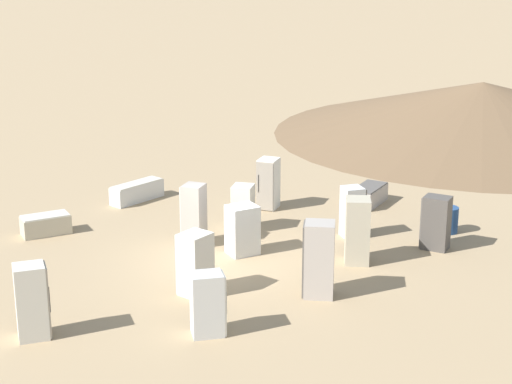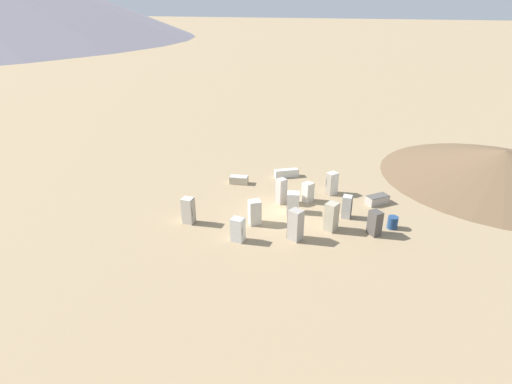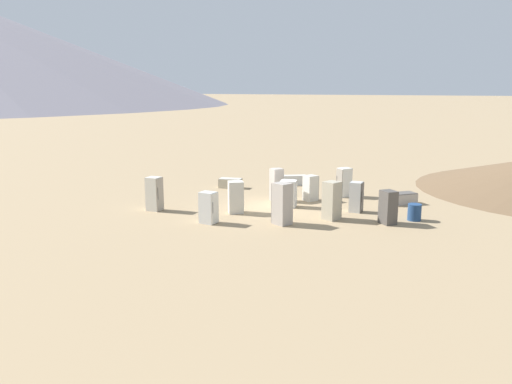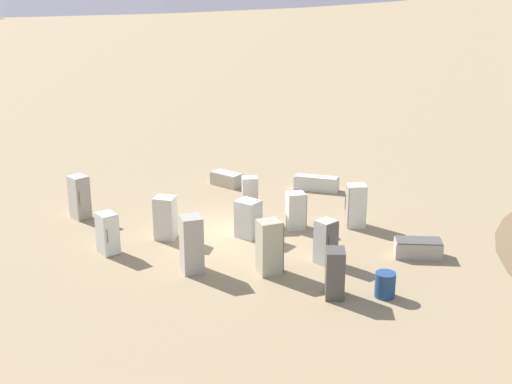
{
  "view_description": "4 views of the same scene",
  "coord_description": "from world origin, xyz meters",
  "views": [
    {
      "loc": [
        21.5,
        -2.45,
        8.62
      ],
      "look_at": [
        -0.61,
        1.02,
        1.79
      ],
      "focal_mm": 60.0,
      "sensor_mm": 36.0,
      "label": 1
    },
    {
      "loc": [
        21.54,
        9.32,
        12.45
      ],
      "look_at": [
        1.13,
        -1.21,
        1.8
      ],
      "focal_mm": 28.0,
      "sensor_mm": 36.0,
      "label": 2
    },
    {
      "loc": [
        21.56,
        13.09,
        6.03
      ],
      "look_at": [
        -0.02,
        -0.96,
        0.72
      ],
      "focal_mm": 35.0,
      "sensor_mm": 36.0,
      "label": 3
    },
    {
      "loc": [
        12.65,
        20.93,
        10.0
      ],
      "look_at": [
        -1.09,
        0.51,
        1.61
      ],
      "focal_mm": 50.0,
      "sensor_mm": 36.0,
      "label": 4
    }
  ],
  "objects": [
    {
      "name": "discarded_fridge_9",
      "position": [
        -0.2,
        6.09,
        0.77
      ],
      "size": [
        0.89,
        0.93,
        1.54
      ],
      "rotation": [
        0.0,
        0.0,
        2.5
      ],
      "color": "#4C4742",
      "rests_on": "ground_plane"
    },
    {
      "name": "discarded_fridge_8",
      "position": [
        -3.16,
        -4.9,
        0.3
      ],
      "size": [
        1.09,
        1.55,
        0.6
      ],
      "rotation": [
        0.0,
        0.0,
        3.46
      ],
      "color": "#B2A88E",
      "rests_on": "ground_plane"
    },
    {
      "name": "discarded_fridge_4",
      "position": [
        1.91,
        -0.9,
        0.8
      ],
      "size": [
        0.98,
        0.98,
        1.59
      ],
      "rotation": [
        0.0,
        0.0,
        2.32
      ],
      "color": "beige",
      "rests_on": "ground_plane"
    },
    {
      "name": "discarded_fridge_11",
      "position": [
        -2.61,
        0.95,
        0.7
      ],
      "size": [
        0.87,
        0.81,
        1.41
      ],
      "rotation": [
        0.0,
        0.0,
        1.18
      ],
      "color": "beige",
      "rests_on": "ground_plane"
    },
    {
      "name": "discarded_fridge_5",
      "position": [
        3.74,
        -4.63,
        0.86
      ],
      "size": [
        0.72,
        0.8,
        1.71
      ],
      "rotation": [
        0.0,
        0.0,
        0.17
      ],
      "color": "beige",
      "rests_on": "ground_plane"
    },
    {
      "name": "discarded_fridge_1",
      "position": [
        -1.53,
        4.04,
        0.76
      ],
      "size": [
        0.67,
        0.69,
        1.52
      ],
      "rotation": [
        0.0,
        0.0,
        0.14
      ],
      "color": "silver",
      "rests_on": "ground_plane"
    },
    {
      "name": "discarded_fridge_2",
      "position": [
        -6.07,
        -2.15,
        0.31
      ],
      "size": [
        1.67,
        1.85,
        0.63
      ],
      "rotation": [
        0.0,
        0.0,
        3.84
      ],
      "color": "silver",
      "rests_on": "ground_plane"
    },
    {
      "name": "discarded_fridge_13",
      "position": [
        -1.57,
        -0.63,
        0.9
      ],
      "size": [
        0.8,
        0.81,
        1.8
      ],
      "rotation": [
        0.0,
        0.0,
        2.64
      ],
      "color": "#A89E93",
      "rests_on": "ground_plane"
    },
    {
      "name": "discarded_fridge_3",
      "position": [
        -4.5,
        5.4,
        0.3
      ],
      "size": [
        1.71,
        1.57,
        0.61
      ],
      "rotation": [
        0.0,
        0.0,
        4.05
      ],
      "color": "#A89E93",
      "rests_on": "ground_plane"
    },
    {
      "name": "discarded_fridge_0",
      "position": [
        2.49,
        2.08,
        0.95
      ],
      "size": [
        0.83,
        0.9,
        1.91
      ],
      "rotation": [
        0.0,
        0.0,
        2.87
      ],
      "color": "#A89E93",
      "rests_on": "ground_plane"
    },
    {
      "name": "discarded_fridge_6",
      "position": [
        -4.61,
        2.05,
        0.83
      ],
      "size": [
        0.91,
        0.86,
        1.65
      ],
      "rotation": [
        0.0,
        0.0,
        4.2
      ],
      "color": "silver",
      "rests_on": "ground_plane"
    },
    {
      "name": "discarded_fridge_10",
      "position": [
        -0.67,
        0.64,
        0.7
      ],
      "size": [
        0.94,
        0.98,
        1.4
      ],
      "rotation": [
        0.0,
        0.0,
        1.92
      ],
      "color": "silver",
      "rests_on": "ground_plane"
    },
    {
      "name": "discarded_fridge_7",
      "position": [
        0.47,
        3.62,
        0.91
      ],
      "size": [
        0.87,
        0.78,
        1.81
      ],
      "rotation": [
        0.0,
        0.0,
        1.35
      ],
      "color": "#B2A88E",
      "rests_on": "ground_plane"
    },
    {
      "name": "ground_plane",
      "position": [
        0.0,
        0.0,
        0.0
      ],
      "size": [
        1000.0,
        1000.0,
        0.0
      ],
      "primitive_type": "plane",
      "color": "#9E8460"
    },
    {
      "name": "rusty_barrel",
      "position": [
        -1.47,
        6.95,
        0.39
      ],
      "size": [
        0.62,
        0.62,
        0.78
      ],
      "color": "navy",
      "rests_on": "ground_plane"
    },
    {
      "name": "discarded_fridge_12",
      "position": [
        4.19,
        -0.81,
        0.73
      ],
      "size": [
        0.62,
        0.79,
        1.46
      ],
      "rotation": [
        0.0,
        0.0,
        0.07
      ],
      "color": "silver",
      "rests_on": "ground_plane"
    }
  ]
}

